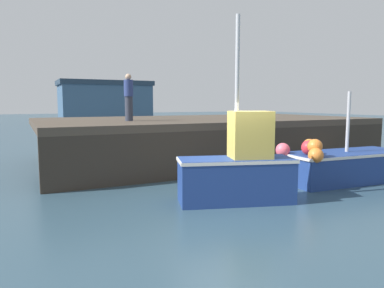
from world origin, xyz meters
TOP-DOWN VIEW (x-y plane):
  - ground at (0.00, 0.00)m, footprint 120.00×160.00m
  - pier at (2.60, 5.62)m, footprint 13.89×7.10m
  - fishing_boat_near_left at (0.14, -0.30)m, footprint 3.07×1.86m
  - fishing_boat_near_right at (4.46, 0.23)m, footprint 4.42×1.85m
  - rowboat at (5.70, 1.81)m, footprint 1.78×0.78m
  - dockworker at (-1.05, 5.29)m, footprint 0.34×0.34m
  - warehouse at (3.97, 31.96)m, footprint 9.70×5.20m

SIDE VIEW (x-z plane):
  - ground at x=0.00m, z-range -0.10..0.00m
  - rowboat at x=5.70m, z-range -0.02..0.38m
  - fishing_boat_near_right at x=4.46m, z-range -0.88..1.98m
  - fishing_boat_near_left at x=0.14m, z-range -1.46..3.14m
  - pier at x=2.60m, z-range 0.60..2.42m
  - warehouse at x=3.97m, z-range 0.02..4.86m
  - dockworker at x=-1.05m, z-range 1.83..3.56m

